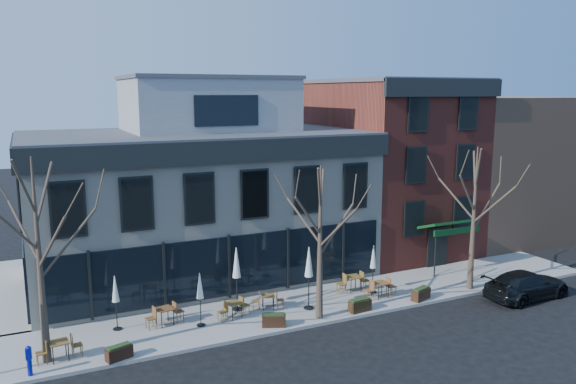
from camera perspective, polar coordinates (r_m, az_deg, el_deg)
name	(u,v)px	position (r m, az deg, el deg)	size (l,w,h in m)	color
ground	(229,302)	(28.70, -5.99, -11.08)	(120.00, 120.00, 0.00)	black
sidewalk_front	(307,305)	(28.02, 1.91, -11.41)	(33.50, 4.70, 0.15)	gray
corner_building	(199,193)	(32.12, -9.02, -0.10)	(18.39, 10.39, 11.10)	beige
red_brick_building	(390,165)	(37.56, 10.28, 2.74)	(8.20, 11.78, 11.18)	maroon
bg_building	(491,164)	(44.87, 19.96, 2.66)	(12.00, 12.00, 10.00)	#8C664C
tree_corner	(40,259)	(22.95, -23.93, -6.21)	(3.93, 3.98, 7.92)	#382B21
tree_mid	(320,241)	(25.27, 3.30, -4.95)	(3.50, 3.55, 7.04)	#382B21
tree_right	(474,217)	(30.45, 18.37, -2.41)	(3.72, 3.77, 7.48)	#382B21
parked_sedan	(527,285)	(31.29, 23.09, -8.67)	(1.99, 4.89, 1.42)	black
call_box	(29,360)	(23.26, -24.82, -15.19)	(0.23, 0.23, 1.18)	#0B1399
cafe_set_0	(59,348)	(24.10, -22.21, -14.50)	(1.77, 0.77, 0.91)	brown
cafe_set_1	(165,314)	(26.04, -12.41, -12.04)	(1.84, 0.86, 0.94)	brown
cafe_set_2	(234,308)	(26.36, -5.53, -11.65)	(1.70, 0.85, 0.87)	brown
cafe_set_3	(268,300)	(27.26, -2.04, -10.92)	(1.59, 0.90, 0.82)	brown
cafe_set_4	(380,288)	(28.99, 9.35, -9.59)	(1.81, 0.73, 0.96)	brown
cafe_set_5	(353,282)	(29.63, 6.65, -9.05)	(1.89, 0.78, 0.99)	brown
umbrella_0	(115,292)	(25.64, -17.13, -9.68)	(0.39, 0.39, 2.44)	black
umbrella_1	(200,289)	(25.20, -8.93, -9.68)	(0.39, 0.39, 2.44)	black
umbrella_2	(237,266)	(26.66, -5.25, -7.50)	(0.49, 0.49, 3.05)	black
umbrella_3	(309,265)	(26.69, 2.14, -7.46)	(0.49, 0.49, 3.04)	black
umbrella_4	(373,259)	(29.23, 8.66, -6.79)	(0.40, 0.40, 2.49)	black
planter_0	(119,352)	(23.49, -16.79, -15.32)	(1.09, 0.69, 0.57)	black
planter_1	(274,320)	(25.38, -1.45, -12.87)	(1.12, 0.79, 0.58)	black
planter_2	(360,305)	(27.19, 7.32, -11.32)	(1.13, 0.55, 0.61)	#2F1F0F
planter_3	(421,294)	(29.15, 13.35, -10.02)	(1.17, 0.75, 0.61)	#321D10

